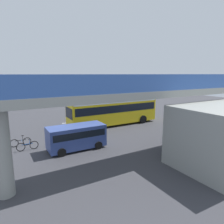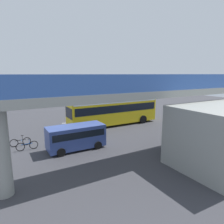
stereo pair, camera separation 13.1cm
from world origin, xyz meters
The scene contains 12 objects.
ground centered at (0.00, 0.00, 0.00)m, with size 80.00×80.00×0.00m, color #38383D.
city_bus centered at (1.49, 1.11, 1.88)m, with size 11.54×2.85×3.15m.
parked_van centered at (8.45, 6.68, 1.18)m, with size 4.80×2.17×2.05m.
bicycle_black centered at (12.53, 3.55, 0.37)m, with size 1.77×0.44×0.96m.
bicycle_blue centered at (12.14, 4.88, 0.37)m, with size 1.77×0.44×0.96m.
pedestrian centered at (-2.93, -1.52, 0.89)m, with size 0.38×0.38×1.79m.
traffic_sign centered at (-6.63, -3.31, 1.89)m, with size 0.08×0.60×2.80m.
lane_dash_leftmost centered at (-6.00, -2.74, 0.00)m, with size 2.00×0.20×0.01m, color silver.
lane_dash_left centered at (-2.00, -2.74, 0.00)m, with size 2.00×0.20×0.01m, color silver.
lane_dash_centre centered at (2.00, -2.74, 0.00)m, with size 2.00×0.20×0.01m, color silver.
lane_dash_right centered at (6.00, -2.74, 0.00)m, with size 2.00×0.20×0.01m, color silver.
pedestrian_overpass centered at (0.00, 11.13, 4.66)m, with size 30.04×2.60×6.31m.
Camera 1 is at (13.97, 22.21, 6.33)m, focal length 31.93 mm.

